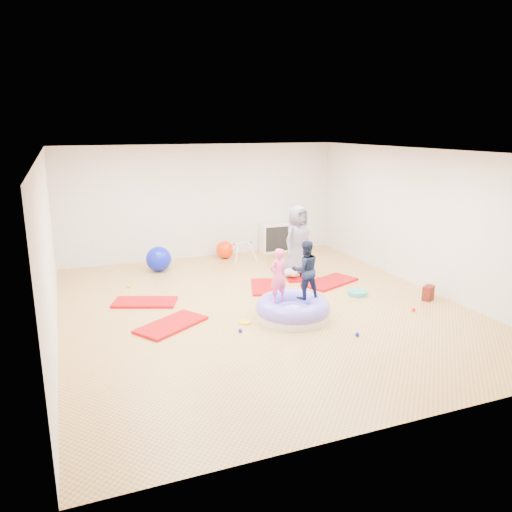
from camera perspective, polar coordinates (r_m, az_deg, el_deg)
name	(u,v)px	position (r m, az deg, el deg)	size (l,w,h in m)	color
room	(262,233)	(8.80, 0.71, 2.69)	(7.01, 8.01, 2.81)	tan
gym_mat_front_left	(171,325)	(8.47, -9.66, -7.75)	(1.19, 0.60, 0.05)	#A0000A
gym_mat_mid_left	(145,302)	(9.60, -12.58, -5.17)	(1.15, 0.58, 0.05)	#A0000A
gym_mat_center_back	(265,287)	(10.25, 1.01, -3.54)	(1.06, 0.53, 0.04)	#A0000A
gym_mat_right	(330,282)	(10.67, 8.45, -2.95)	(1.21, 0.60, 0.05)	#A0000A
gym_mat_rear_right	(297,274)	(11.14, 4.69, -2.10)	(1.10, 0.55, 0.05)	#A0000A
inflatable_cushion	(293,309)	(8.66, 4.23, -6.11)	(1.29, 1.29, 0.41)	silver
child_pink	(278,273)	(8.35, 2.52, -1.93)	(0.34, 0.22, 0.94)	#FB4D9B
child_navy	(305,267)	(8.56, 5.65, -1.27)	(0.50, 0.39, 1.02)	#131C35
adult_caregiver	(297,240)	(10.88, 4.75, 1.79)	(0.75, 0.49, 1.53)	slate
infant	(291,273)	(10.81, 4.04, -1.90)	(0.35, 0.35, 0.20)	#9AB1CF
ball_pit_balls	(292,299)	(9.55, 4.17, -4.88)	(4.64, 3.89, 0.07)	#F51600
exercise_ball_blue	(159,259)	(11.57, -11.07, -0.33)	(0.58, 0.58, 0.58)	#0A17BD
exercise_ball_orange	(225,250)	(12.51, -3.58, 0.74)	(0.45, 0.45, 0.45)	#F22E00
infant_play_gym	(242,249)	(12.26, -1.56, 0.86)	(0.59, 0.56, 0.45)	silver
cube_shelf	(275,238)	(13.15, 2.14, 2.10)	(0.74, 0.37, 0.74)	silver
balance_disc	(358,293)	(10.02, 11.53, -4.16)	(0.38, 0.38, 0.08)	teal
backpack	(428,293)	(10.06, 19.08, -4.01)	(0.25, 0.15, 0.28)	#A02614
yellow_toy	(245,322)	(8.48, -1.27, -7.57)	(0.21, 0.21, 0.03)	yellow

